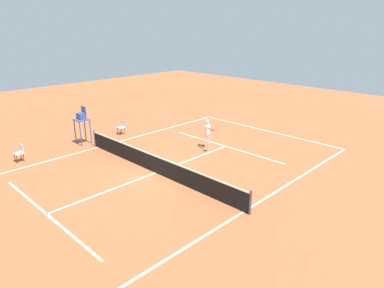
{
  "coord_description": "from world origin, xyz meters",
  "views": [
    {
      "loc": [
        -12.64,
        10.24,
        7.2
      ],
      "look_at": [
        0.21,
        -2.9,
        0.8
      ],
      "focal_mm": 32.01,
      "sensor_mm": 36.0,
      "label": 1
    }
  ],
  "objects_px": {
    "player_serving": "(208,131)",
    "umpire_chair": "(82,119)",
    "courtside_chair_near": "(20,152)",
    "courtside_chair_mid": "(122,127)",
    "tennis_ball": "(191,161)"
  },
  "relations": [
    {
      "from": "courtside_chair_near",
      "to": "tennis_ball",
      "type": "bearing_deg",
      "value": -136.27
    },
    {
      "from": "courtside_chair_mid",
      "to": "courtside_chair_near",
      "type": "bearing_deg",
      "value": 91.45
    },
    {
      "from": "umpire_chair",
      "to": "courtside_chair_mid",
      "type": "xyz_separation_m",
      "value": [
        -0.09,
        -2.86,
        -1.07
      ]
    },
    {
      "from": "player_serving",
      "to": "tennis_ball",
      "type": "xyz_separation_m",
      "value": [
        -0.88,
        2.39,
        -1.04
      ]
    },
    {
      "from": "courtside_chair_near",
      "to": "courtside_chair_mid",
      "type": "bearing_deg",
      "value": -88.55
    },
    {
      "from": "umpire_chair",
      "to": "courtside_chair_near",
      "type": "bearing_deg",
      "value": 93.68
    },
    {
      "from": "umpire_chair",
      "to": "player_serving",
      "type": "bearing_deg",
      "value": -141.74
    },
    {
      "from": "player_serving",
      "to": "courtside_chair_near",
      "type": "distance_m",
      "value": 10.79
    },
    {
      "from": "player_serving",
      "to": "courtside_chair_near",
      "type": "height_order",
      "value": "player_serving"
    },
    {
      "from": "courtside_chair_near",
      "to": "courtside_chair_mid",
      "type": "xyz_separation_m",
      "value": [
        0.17,
        -6.89,
        0.0
      ]
    },
    {
      "from": "player_serving",
      "to": "tennis_ball",
      "type": "bearing_deg",
      "value": 41.14
    },
    {
      "from": "tennis_ball",
      "to": "courtside_chair_mid",
      "type": "height_order",
      "value": "courtside_chair_mid"
    },
    {
      "from": "player_serving",
      "to": "umpire_chair",
      "type": "xyz_separation_m",
      "value": [
        6.24,
        4.92,
        0.54
      ]
    },
    {
      "from": "courtside_chair_mid",
      "to": "tennis_ball",
      "type": "bearing_deg",
      "value": 177.41
    },
    {
      "from": "courtside_chair_near",
      "to": "umpire_chair",
      "type": "bearing_deg",
      "value": -86.32
    }
  ]
}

